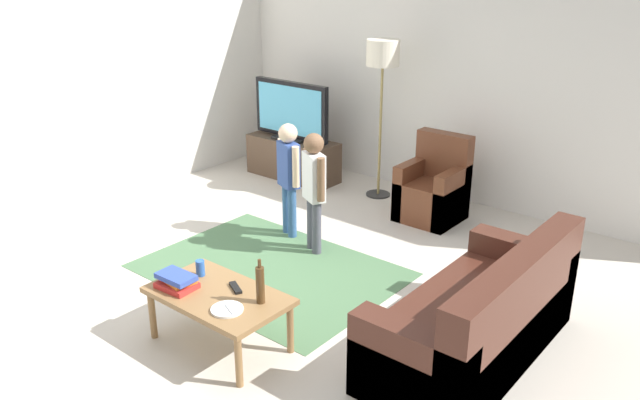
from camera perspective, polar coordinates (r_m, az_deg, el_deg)
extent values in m
plane|color=beige|center=(5.44, -4.05, -8.18)|extent=(7.80, 7.80, 0.00)
cube|color=silver|center=(7.33, 12.19, 10.41)|extent=(6.00, 0.12, 2.70)
cube|color=silver|center=(7.27, -22.10, 9.28)|extent=(0.12, 6.00, 2.70)
cube|color=#4C724C|center=(5.80, -4.45, -6.17)|extent=(2.20, 1.60, 0.01)
cube|color=#4C3828|center=(8.04, -2.40, 3.72)|extent=(1.20, 0.44, 0.50)
cube|color=black|center=(8.05, -2.62, 2.62)|extent=(1.10, 0.32, 0.03)
cube|color=black|center=(7.95, -2.52, 5.51)|extent=(0.44, 0.28, 0.03)
cube|color=black|center=(7.86, -2.57, 8.00)|extent=(1.10, 0.07, 0.68)
cube|color=#59B2D8|center=(7.83, -2.75, 7.95)|extent=(1.00, 0.01, 0.58)
cube|color=#472319|center=(4.68, 13.17, -11.01)|extent=(0.80, 1.80, 0.42)
cube|color=#472319|center=(4.47, 16.87, -9.76)|extent=(0.20, 1.80, 0.86)
cube|color=#472319|center=(4.04, 7.95, -14.84)|extent=(0.80, 0.20, 0.60)
cube|color=#472319|center=(5.29, 17.20, -6.37)|extent=(0.80, 0.20, 0.60)
cube|color=#B22823|center=(4.92, 17.98, -5.24)|extent=(0.10, 0.32, 0.32)
cube|color=brown|center=(6.86, 9.80, -0.06)|extent=(0.60, 0.60, 0.42)
cube|color=brown|center=(6.96, 10.83, 2.28)|extent=(0.60, 0.16, 0.90)
cube|color=brown|center=(6.94, 8.13, 1.08)|extent=(0.12, 0.60, 0.60)
cube|color=brown|center=(6.72, 11.61, 0.18)|extent=(0.12, 0.60, 0.60)
cylinder|color=#262626|center=(7.54, 5.16, 0.51)|extent=(0.28, 0.28, 0.02)
cylinder|color=#99844C|center=(7.31, 5.36, 6.02)|extent=(0.03, 0.03, 1.50)
cylinder|color=silver|center=(7.13, 5.60, 12.86)|extent=(0.36, 0.36, 0.28)
cylinder|color=#33598C|center=(6.44, -2.97, -0.76)|extent=(0.09, 0.09, 0.52)
cylinder|color=#33598C|center=(6.33, -2.49, -1.13)|extent=(0.09, 0.09, 0.52)
cube|color=#2D478C|center=(6.22, -2.81, 3.15)|extent=(0.28, 0.22, 0.44)
sphere|color=beige|center=(6.13, -2.86, 5.93)|extent=(0.18, 0.18, 0.18)
cylinder|color=beige|center=(6.35, -3.43, 3.72)|extent=(0.07, 0.07, 0.40)
cylinder|color=beige|center=(6.08, -2.16, 2.94)|extent=(0.07, 0.07, 0.40)
cylinder|color=#4C4C59|center=(6.09, -0.76, -2.05)|extent=(0.09, 0.09, 0.52)
cylinder|color=#4C4C59|center=(5.98, -0.29, -2.48)|extent=(0.09, 0.09, 0.52)
cube|color=white|center=(5.86, -0.54, 2.07)|extent=(0.28, 0.23, 0.45)
sphere|color=brown|center=(5.76, -0.56, 5.04)|extent=(0.19, 0.19, 0.19)
cylinder|color=brown|center=(5.99, -1.15, 2.73)|extent=(0.07, 0.07, 0.40)
cylinder|color=brown|center=(5.72, 0.08, 1.81)|extent=(0.07, 0.07, 0.40)
cube|color=olive|center=(4.63, -8.99, -8.37)|extent=(1.00, 0.60, 0.04)
cylinder|color=olive|center=(4.91, -14.62, -9.80)|extent=(0.05, 0.05, 0.38)
cylinder|color=olive|center=(4.31, -7.22, -13.99)|extent=(0.05, 0.05, 0.38)
cylinder|color=olive|center=(5.17, -10.17, -7.74)|extent=(0.05, 0.05, 0.38)
cylinder|color=olive|center=(4.61, -2.65, -11.30)|extent=(0.05, 0.05, 0.38)
cube|color=red|center=(4.73, -12.56, -7.39)|extent=(0.29, 0.22, 0.04)
cube|color=orange|center=(4.73, -12.41, -6.93)|extent=(0.25, 0.20, 0.03)
cube|color=#334CA5|center=(4.71, -12.63, -6.64)|extent=(0.28, 0.18, 0.04)
cylinder|color=#4C3319|center=(4.41, -5.31, -7.52)|extent=(0.06, 0.06, 0.27)
cylinder|color=#4C3319|center=(4.33, -5.39, -5.63)|extent=(0.02, 0.02, 0.06)
cube|color=black|center=(4.65, -7.49, -7.71)|extent=(0.17, 0.12, 0.02)
cylinder|color=#2659B2|center=(4.85, -10.56, -5.94)|extent=(0.07, 0.07, 0.12)
cylinder|color=white|center=(4.40, -8.23, -9.57)|extent=(0.22, 0.22, 0.02)
cube|color=silver|center=(4.38, -8.06, -9.54)|extent=(0.14, 0.07, 0.01)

